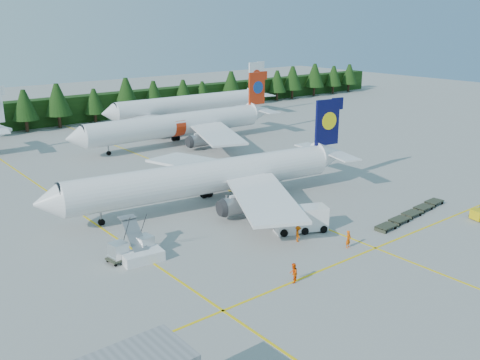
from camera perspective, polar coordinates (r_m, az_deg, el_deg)
ground at (r=57.48m, az=5.80°, el=-6.86°), size 320.00×320.00×0.00m
taxi_stripe_a at (r=65.92m, az=-15.59°, el=-4.25°), size 0.25×120.00×0.01m
taxi_stripe_b at (r=75.34m, az=-1.58°, el=-0.95°), size 0.25×120.00×0.01m
taxi_stripe_cross at (r=53.79m, az=10.32°, el=-8.79°), size 80.00×0.25×0.01m
treeline_hedge at (r=126.50m, az=-21.25°, el=6.60°), size 220.00×4.00×6.00m
airliner_navy at (r=67.40m, az=-4.27°, el=0.12°), size 41.92×34.26×12.24m
airliner_red at (r=101.69m, az=-7.22°, el=5.78°), size 42.77×35.19×12.44m
airliner_far_right at (r=125.23m, az=-5.98°, el=8.00°), size 43.31×5.36×12.59m
airstairs at (r=54.23m, az=-10.48°, el=-7.68°), size 4.19×5.69×3.59m
service_truck at (r=60.52m, az=6.54°, el=-4.20°), size 6.25×4.36×2.84m
dolly_train at (r=68.12m, az=17.84°, el=-3.36°), size 14.43×3.00×0.14m
uld_pair at (r=54.76m, az=-11.48°, el=-7.08°), size 5.21×2.09×1.69m
crew_a at (r=57.25m, az=11.49°, el=-6.21°), size 0.75×0.55×1.88m
crew_b at (r=49.34m, az=5.71°, el=-9.85°), size 1.15×1.11×1.88m
crew_c at (r=57.94m, az=6.21°, el=-5.73°), size 0.81×0.88×1.77m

